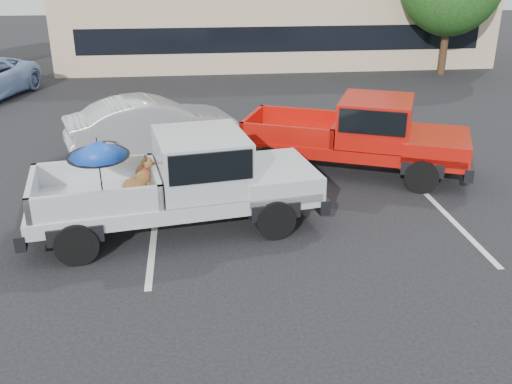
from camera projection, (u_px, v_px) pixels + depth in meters
ground at (324, 265)px, 9.93m from camera, size 90.00×90.00×0.00m
stripe_left at (155, 223)px, 11.44m from camera, size 0.12×5.00×0.01m
stripe_right at (441, 209)px, 12.08m from camera, size 0.12×5.00×0.01m
silver_pickup at (190, 177)px, 10.94m from camera, size 5.93×2.83×2.06m
red_pickup at (367, 133)px, 13.73m from camera, size 5.96×4.01×1.86m
silver_sedan at (153, 126)px, 15.25m from camera, size 4.82×2.90×1.50m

